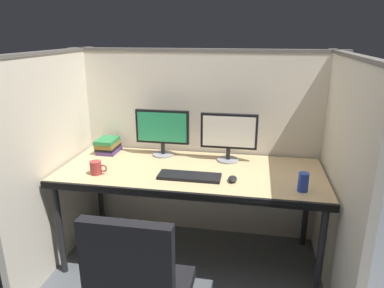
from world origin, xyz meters
name	(u,v)px	position (x,y,z in m)	size (l,w,h in m)	color
ground_plane	(183,282)	(0.00, 0.00, 0.00)	(8.00, 8.00, 0.00)	#4C5156
cubicle_partition_rear	(200,145)	(0.00, 0.74, 0.79)	(2.21, 0.06, 1.57)	beige
cubicle_partition_left	(57,159)	(-0.99, 0.20, 0.79)	(0.06, 1.41, 1.57)	beige
cubicle_partition_right	(339,178)	(0.99, 0.20, 0.79)	(0.06, 1.41, 1.57)	beige
desk	(190,177)	(0.00, 0.29, 0.69)	(1.90, 0.80, 0.74)	tan
monitor_left	(162,130)	(-0.28, 0.57, 0.96)	(0.43, 0.17, 0.37)	gray
monitor_right	(229,134)	(0.25, 0.53, 0.96)	(0.43, 0.17, 0.37)	gray
keyboard_main	(189,176)	(0.02, 0.15, 0.75)	(0.43, 0.15, 0.02)	black
computer_mouse	(233,179)	(0.31, 0.14, 0.76)	(0.06, 0.10, 0.04)	black
coffee_mug	(96,168)	(-0.64, 0.10, 0.79)	(0.13, 0.08, 0.09)	#993333
soda_can	(303,182)	(0.76, 0.07, 0.80)	(0.07, 0.07, 0.12)	#263FB2
book_stack	(108,145)	(-0.75, 0.56, 0.80)	(0.16, 0.22, 0.12)	#4C3366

